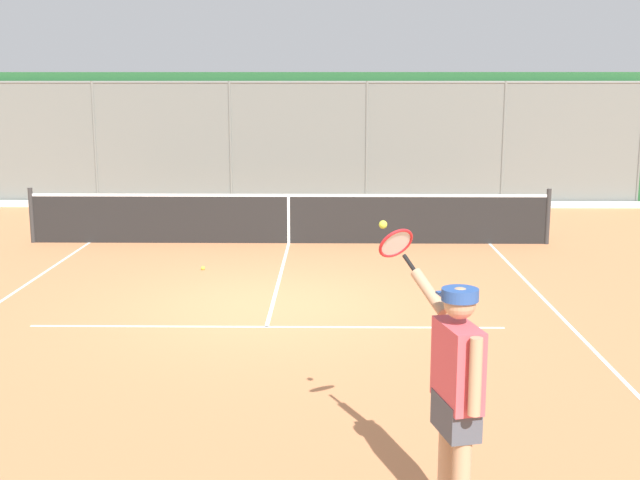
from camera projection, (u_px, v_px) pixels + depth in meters
name	position (u px, v px, depth m)	size (l,w,h in m)	color
ground_plane	(272.00, 305.00, 11.30)	(60.00, 60.00, 0.00)	#C67A4C
court_line_markings	(265.00, 333.00, 10.05)	(7.82, 9.95, 0.01)	white
fence_backdrop	(299.00, 139.00, 20.67)	(19.93, 1.37, 3.31)	slate
tennis_net	(289.00, 218.00, 15.56)	(10.05, 0.09, 1.07)	#2D2D2D
tennis_player	(455.00, 386.00, 5.58)	(0.70, 1.33, 2.01)	silver
tennis_ball_mid_court	(203.00, 268.00, 13.42)	(0.07, 0.07, 0.07)	#C1D138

